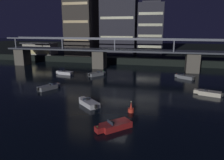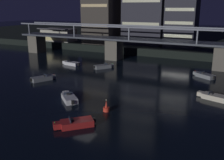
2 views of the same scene
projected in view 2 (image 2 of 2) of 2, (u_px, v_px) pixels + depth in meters
The scene contains 13 objects.
ground_plane at pixel (85, 119), 33.37m from camera, with size 400.00×400.00×0.00m, color black.
far_riverbank at pixel (194, 39), 106.94m from camera, with size 240.00×80.00×2.20m, color black.
river_bridge at pixel (164, 48), 64.66m from camera, with size 89.34×6.40×9.38m.
tower_central at pixel (182, 15), 76.91m from camera, with size 8.88×8.95×19.33m.
waterfront_pavilion at pixel (59, 35), 92.76m from camera, with size 12.40×7.40×4.70m.
speedboat_near_center at pixel (71, 63), 64.52m from camera, with size 5.23×2.30×1.16m.
speedboat_near_right at pixel (204, 75), 53.08m from camera, with size 4.80×3.77×1.16m.
speedboat_mid_left at pixel (214, 97), 40.40m from camera, with size 5.17×2.82×1.16m.
speedboat_mid_center at pixel (43, 78), 50.87m from camera, with size 3.43×4.93×1.16m.
speedboat_mid_right at pixel (75, 123), 31.21m from camera, with size 4.41×4.36×1.16m.
speedboat_far_left at pixel (103, 66), 61.13m from camera, with size 3.99×4.69×1.16m.
speedboat_far_center at pixel (69, 98), 39.94m from camera, with size 4.52×4.24×1.16m.
channel_buoy at pixel (106, 108), 35.77m from camera, with size 0.90×0.90×1.76m.
Camera 2 is at (16.79, -25.94, 14.06)m, focal length 41.05 mm.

